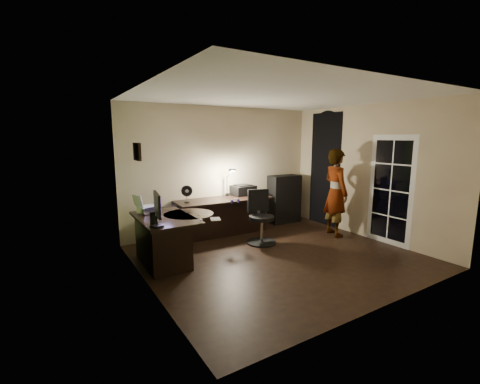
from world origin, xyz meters
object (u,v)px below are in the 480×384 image
office_chair (262,217)px  cabinet (284,199)px  person (336,193)px  desk_right (224,217)px  desk_left (166,240)px  monitor (156,214)px

office_chair → cabinet: bearing=53.7°
person → desk_right: bearing=71.1°
desk_left → cabinet: (3.32, 1.03, 0.18)m
desk_right → monitor: size_ratio=3.93×
monitor → office_chair: 2.30m
monitor → desk_right: bearing=46.3°
desk_right → person: bearing=-30.1°
cabinet → monitor: bearing=-154.5°
desk_right → monitor: bearing=-141.2°
desk_right → person: size_ratio=1.13×
desk_right → office_chair: (0.34, -0.89, 0.13)m
desk_right → person: (1.97, -1.25, 0.52)m
cabinet → monitor: 3.94m
person → monitor: bearing=105.4°
office_chair → person: person is taller
cabinet → monitor: size_ratio=2.18×
desk_left → cabinet: 3.48m
desk_left → cabinet: bearing=18.1°
desk_left → cabinet: size_ratio=1.18×
monitor → person: size_ratio=0.29×
cabinet → monitor: cabinet is taller
desk_left → desk_right: (1.58, 0.88, -0.00)m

